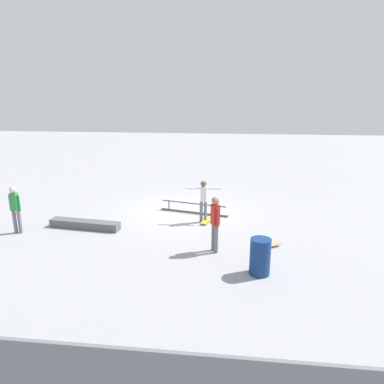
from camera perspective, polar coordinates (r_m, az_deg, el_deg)
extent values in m
plane|color=#9E9EA3|center=(14.26, -1.33, -3.09)|extent=(60.00, 60.00, 0.00)
cube|color=black|center=(14.03, 0.23, -3.38)|extent=(2.80, 0.89, 0.01)
cylinder|color=#47474C|center=(13.67, 4.44, -3.11)|extent=(0.04, 0.04, 0.39)
cylinder|color=#47474C|center=(14.35, -3.76, -2.19)|extent=(0.04, 0.04, 0.39)
cylinder|color=#47474C|center=(13.91, 0.24, -1.88)|extent=(2.60, 0.67, 0.05)
cube|color=#595960|center=(12.98, -16.98, -5.05)|extent=(2.58, 0.69, 0.28)
cylinder|color=slate|center=(12.93, 1.49, -3.21)|extent=(0.12, 0.12, 0.79)
cylinder|color=slate|center=(12.93, 2.19, -3.22)|extent=(0.12, 0.12, 0.79)
cube|color=white|center=(12.73, 1.87, -0.33)|extent=(0.21, 0.19, 0.56)
sphere|color=brown|center=(12.63, 1.88, 1.37)|extent=(0.21, 0.21, 0.21)
cylinder|color=white|center=(12.69, 0.22, 0.63)|extent=(0.53, 0.10, 0.07)
cylinder|color=white|center=(12.67, 3.54, 0.57)|extent=(0.53, 0.10, 0.07)
cube|color=yellow|center=(13.00, 2.42, -4.59)|extent=(0.43, 0.82, 0.02)
cylinder|color=white|center=(12.75, 2.45, -5.27)|extent=(0.04, 0.06, 0.05)
cylinder|color=white|center=(12.82, 1.49, -5.13)|extent=(0.04, 0.06, 0.05)
cylinder|color=white|center=(13.22, 3.31, -4.50)|extent=(0.04, 0.06, 0.05)
cylinder|color=white|center=(13.30, 2.38, -4.37)|extent=(0.04, 0.06, 0.05)
cylinder|color=slate|center=(10.49, 3.94, -7.61)|extent=(0.17, 0.17, 0.86)
cylinder|color=slate|center=(10.63, 3.50, -7.28)|extent=(0.17, 0.17, 0.86)
cube|color=red|center=(10.29, 3.79, -3.67)|extent=(0.28, 0.29, 0.61)
sphere|color=#A87A56|center=(10.16, 3.83, -1.42)|extent=(0.23, 0.23, 0.23)
cylinder|color=red|center=(10.18, 4.18, -4.21)|extent=(0.11, 0.11, 0.57)
cylinder|color=red|center=(10.44, 3.39, -3.71)|extent=(0.11, 0.11, 0.57)
cylinder|color=slate|center=(13.34, -26.78, -4.27)|extent=(0.13, 0.13, 0.82)
cylinder|color=slate|center=(13.27, -26.15, -4.30)|extent=(0.13, 0.13, 0.82)
cube|color=#2D8C42|center=(13.10, -26.83, -1.38)|extent=(0.23, 0.21, 0.58)
sphere|color=beige|center=(13.00, -27.05, 0.32)|extent=(0.22, 0.22, 0.22)
cylinder|color=#2D8C42|center=(13.18, -27.37, -1.60)|extent=(0.08, 0.08, 0.55)
cylinder|color=#2D8C42|center=(13.05, -26.24, -1.61)|extent=(0.08, 0.08, 0.55)
cube|color=tan|center=(11.17, 12.51, -8.42)|extent=(0.77, 0.63, 0.02)
cylinder|color=white|center=(11.44, 13.14, -8.17)|extent=(0.06, 0.06, 0.05)
cylinder|color=white|center=(11.29, 13.93, -8.55)|extent=(0.06, 0.06, 0.05)
cylinder|color=white|center=(11.11, 11.03, -8.78)|extent=(0.06, 0.06, 0.05)
cylinder|color=white|center=(10.95, 11.81, -9.19)|extent=(0.06, 0.06, 0.05)
cylinder|color=navy|center=(9.42, 10.98, -10.25)|extent=(0.54, 0.54, 0.98)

